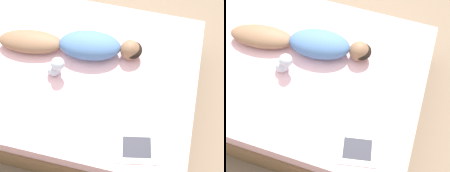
# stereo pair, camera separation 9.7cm
# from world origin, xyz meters

# --- Properties ---
(ground_plane) EXTENTS (12.00, 12.00, 0.00)m
(ground_plane) POSITION_xyz_m (0.00, 0.00, 0.00)
(ground_plane) COLOR #7A6651
(bed) EXTENTS (1.59, 2.27, 0.54)m
(bed) POSITION_xyz_m (0.00, 0.00, 0.27)
(bed) COLOR brown
(bed) RESTS_ON ground_plane
(person) EXTENTS (0.38, 1.25, 0.19)m
(person) POSITION_xyz_m (-0.17, 0.05, 0.63)
(person) COLOR brown
(person) RESTS_ON bed
(open_magazine) EXTENTS (0.54, 0.39, 0.01)m
(open_magazine) POSITION_xyz_m (0.44, 0.70, 0.55)
(open_magazine) COLOR white
(open_magazine) RESTS_ON bed
(plush_toy) EXTENTS (0.13, 0.16, 0.19)m
(plush_toy) POSITION_xyz_m (0.08, -0.04, 0.63)
(plush_toy) COLOR #B2BCCC
(plush_toy) RESTS_ON bed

